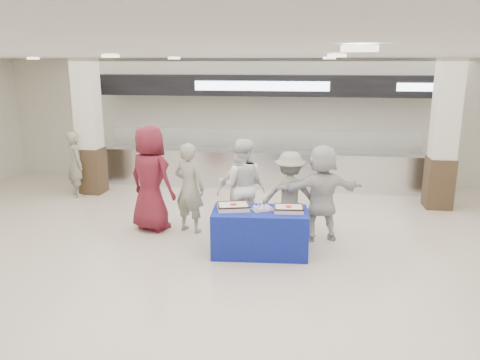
% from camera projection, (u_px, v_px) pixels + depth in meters
% --- Properties ---
extents(ground, '(14.00, 14.00, 0.00)m').
position_uv_depth(ground, '(222.00, 279.00, 6.85)').
color(ground, beige).
rests_on(ground, ground).
extents(serving_line, '(8.70, 0.85, 2.80)m').
position_uv_depth(serving_line, '(262.00, 142.00, 11.74)').
color(serving_line, silver).
rests_on(serving_line, ground).
extents(column_left, '(0.55, 0.55, 3.20)m').
position_uv_depth(column_left, '(89.00, 130.00, 11.09)').
color(column_left, '#382819').
rests_on(column_left, ground).
extents(column_right, '(0.55, 0.55, 3.20)m').
position_uv_depth(column_right, '(444.00, 138.00, 9.91)').
color(column_right, '#382819').
rests_on(column_right, ground).
extents(display_table, '(1.61, 0.91, 0.75)m').
position_uv_depth(display_table, '(260.00, 232.00, 7.70)').
color(display_table, '#152696').
rests_on(display_table, ground).
extents(sheet_cake_left, '(0.59, 0.51, 0.10)m').
position_uv_depth(sheet_cake_left, '(233.00, 206.00, 7.65)').
color(sheet_cake_left, white).
rests_on(sheet_cake_left, display_table).
extents(sheet_cake_right, '(0.50, 0.41, 0.10)m').
position_uv_depth(sheet_cake_right, '(289.00, 208.00, 7.55)').
color(sheet_cake_right, white).
rests_on(sheet_cake_right, display_table).
extents(cupcake_tray, '(0.44, 0.40, 0.06)m').
position_uv_depth(cupcake_tray, '(263.00, 208.00, 7.62)').
color(cupcake_tray, '#ADADB2').
rests_on(cupcake_tray, display_table).
extents(civilian_maroon, '(1.14, 0.97, 1.98)m').
position_uv_depth(civilian_maroon, '(151.00, 179.00, 8.70)').
color(civilian_maroon, maroon).
rests_on(civilian_maroon, ground).
extents(soldier_a, '(0.71, 0.58, 1.68)m').
position_uv_depth(soldier_a, '(189.00, 188.00, 8.63)').
color(soldier_a, gray).
rests_on(soldier_a, ground).
extents(chef_tall, '(0.91, 0.74, 1.75)m').
position_uv_depth(chef_tall, '(241.00, 186.00, 8.64)').
color(chef_tall, white).
rests_on(chef_tall, ground).
extents(chef_short, '(0.97, 0.63, 1.54)m').
position_uv_depth(chef_short, '(241.00, 192.00, 8.64)').
color(chef_short, white).
rests_on(chef_short, ground).
extents(soldier_b, '(1.05, 0.66, 1.56)m').
position_uv_depth(soldier_b, '(290.00, 194.00, 8.43)').
color(soldier_b, gray).
rests_on(soldier_b, ground).
extents(civilian_white, '(1.68, 0.98, 1.72)m').
position_uv_depth(civilian_white, '(322.00, 193.00, 8.23)').
color(civilian_white, silver).
rests_on(civilian_white, ground).
extents(soldier_bg, '(0.65, 0.67, 1.55)m').
position_uv_depth(soldier_bg, '(76.00, 164.00, 10.98)').
color(soldier_bg, gray).
rests_on(soldier_bg, ground).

